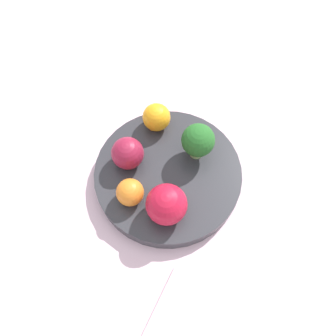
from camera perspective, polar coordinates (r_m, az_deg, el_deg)
name	(u,v)px	position (r m, az deg, el deg)	size (l,w,h in m)	color
ground_plane	(168,183)	(0.55, 0.00, -2.64)	(6.00, 6.00, 0.00)	gray
table_surface	(168,181)	(0.54, 0.00, -2.21)	(1.20, 1.20, 0.02)	silver
bowl	(168,175)	(0.52, 0.00, -1.15)	(0.23, 0.23, 0.03)	#2D2D33
broccoli	(198,141)	(0.50, 5.25, 4.71)	(0.05, 0.05, 0.06)	#8CB76B
apple_red	(128,153)	(0.50, -7.04, 2.56)	(0.05, 0.05, 0.05)	maroon
apple_green	(167,204)	(0.46, -0.25, -6.35)	(0.06, 0.06, 0.06)	#B7142D
orange_front	(130,192)	(0.48, -6.63, -4.23)	(0.04, 0.04, 0.04)	orange
orange_back	(156,117)	(0.54, -2.02, 8.83)	(0.05, 0.05, 0.05)	orange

